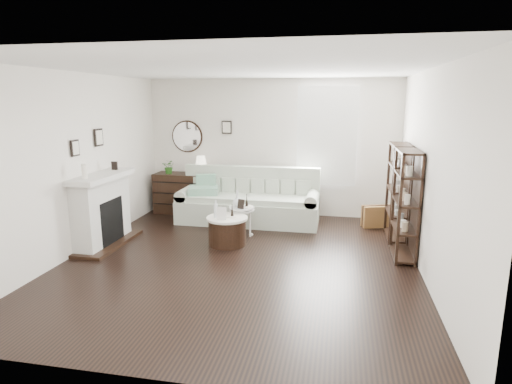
% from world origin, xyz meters
% --- Properties ---
extents(room, '(5.50, 5.50, 5.50)m').
position_xyz_m(room, '(0.73, 2.70, 1.60)').
color(room, black).
rests_on(room, ground).
extents(fireplace, '(0.50, 1.40, 1.84)m').
position_xyz_m(fireplace, '(-2.32, 0.30, 0.54)').
color(fireplace, silver).
rests_on(fireplace, ground).
extents(shelf_unit_far, '(0.30, 0.80, 1.60)m').
position_xyz_m(shelf_unit_far, '(2.33, 1.55, 0.80)').
color(shelf_unit_far, black).
rests_on(shelf_unit_far, ground).
extents(shelf_unit_near, '(0.30, 0.80, 1.60)m').
position_xyz_m(shelf_unit_near, '(2.33, 0.65, 0.80)').
color(shelf_unit_near, black).
rests_on(shelf_unit_near, ground).
extents(sofa, '(2.65, 0.92, 1.03)m').
position_xyz_m(sofa, '(-0.31, 2.08, 0.34)').
color(sofa, '#B8C3AE').
rests_on(sofa, ground).
extents(quilt, '(0.65, 0.57, 0.14)m').
position_xyz_m(quilt, '(-1.18, 1.95, 0.60)').
color(quilt, '#2A9B71').
rests_on(quilt, sofa).
extents(suitcase, '(0.63, 0.37, 0.40)m').
position_xyz_m(suitcase, '(2.10, 2.18, 0.20)').
color(suitcase, olive).
rests_on(suitcase, ground).
extents(dresser, '(1.23, 0.53, 0.82)m').
position_xyz_m(dresser, '(-1.74, 2.47, 0.41)').
color(dresser, black).
rests_on(dresser, ground).
extents(table_lamp, '(0.25, 0.25, 0.37)m').
position_xyz_m(table_lamp, '(-1.38, 2.47, 1.00)').
color(table_lamp, white).
rests_on(table_lamp, dresser).
extents(potted_plant, '(0.26, 0.23, 0.28)m').
position_xyz_m(potted_plant, '(-2.04, 2.42, 0.96)').
color(potted_plant, '#29621C').
rests_on(potted_plant, dresser).
extents(drum_table, '(0.66, 0.66, 0.46)m').
position_xyz_m(drum_table, '(-0.37, 0.69, 0.23)').
color(drum_table, black).
rests_on(drum_table, ground).
extents(pedestal_table, '(0.43, 0.43, 0.52)m').
position_xyz_m(pedestal_table, '(-0.23, 1.12, 0.48)').
color(pedestal_table, silver).
rests_on(pedestal_table, ground).
extents(eiffel_drum, '(0.13, 0.13, 0.19)m').
position_xyz_m(eiffel_drum, '(-0.30, 0.73, 0.55)').
color(eiffel_drum, black).
rests_on(eiffel_drum, drum_table).
extents(bottle_drum, '(0.07, 0.07, 0.29)m').
position_xyz_m(bottle_drum, '(-0.54, 0.62, 0.60)').
color(bottle_drum, silver).
rests_on(bottle_drum, drum_table).
extents(card_frame_drum, '(0.16, 0.08, 0.20)m').
position_xyz_m(card_frame_drum, '(-0.42, 0.52, 0.56)').
color(card_frame_drum, silver).
rests_on(card_frame_drum, drum_table).
extents(eiffel_ped, '(0.14, 0.14, 0.20)m').
position_xyz_m(eiffel_ped, '(-0.15, 1.15, 0.62)').
color(eiffel_ped, black).
rests_on(eiffel_ped, pedestal_table).
extents(flask_ped, '(0.15, 0.15, 0.28)m').
position_xyz_m(flask_ped, '(-0.31, 1.14, 0.67)').
color(flask_ped, silver).
rests_on(flask_ped, pedestal_table).
extents(card_frame_ped, '(0.13, 0.08, 0.16)m').
position_xyz_m(card_frame_ped, '(-0.21, 1.01, 0.60)').
color(card_frame_ped, black).
rests_on(card_frame_ped, pedestal_table).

